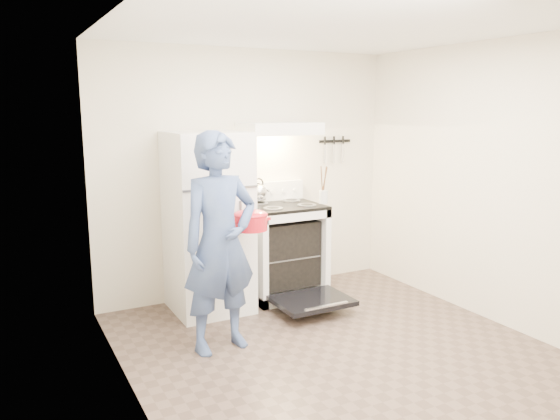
% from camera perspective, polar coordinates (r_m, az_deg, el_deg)
% --- Properties ---
extents(floor, '(3.60, 3.60, 0.00)m').
position_cam_1_polar(floor, '(4.47, 6.78, -14.80)').
color(floor, brown).
rests_on(floor, ground).
extents(back_wall, '(3.20, 0.02, 2.50)m').
position_cam_1_polar(back_wall, '(5.65, -3.34, 3.87)').
color(back_wall, beige).
rests_on(back_wall, ground).
extents(refrigerator, '(0.70, 0.70, 1.70)m').
position_cam_1_polar(refrigerator, '(5.18, -7.54, -1.32)').
color(refrigerator, white).
rests_on(refrigerator, floor).
extents(stove_body, '(0.76, 0.65, 0.92)m').
position_cam_1_polar(stove_body, '(5.61, 0.27, -4.38)').
color(stove_body, white).
rests_on(stove_body, floor).
extents(cooktop, '(0.76, 0.65, 0.03)m').
position_cam_1_polar(cooktop, '(5.51, 0.28, 0.40)').
color(cooktop, black).
rests_on(cooktop, stove_body).
extents(backsplash, '(0.76, 0.07, 0.20)m').
position_cam_1_polar(backsplash, '(5.74, -1.06, 1.98)').
color(backsplash, white).
rests_on(backsplash, cooktop).
extents(oven_door, '(0.70, 0.54, 0.04)m').
position_cam_1_polar(oven_door, '(5.22, 3.38, -9.43)').
color(oven_door, black).
rests_on(oven_door, floor).
extents(oven_rack, '(0.60, 0.52, 0.01)m').
position_cam_1_polar(oven_rack, '(5.62, 0.27, -4.58)').
color(oven_rack, slate).
rests_on(oven_rack, stove_body).
extents(range_hood, '(0.76, 0.50, 0.12)m').
position_cam_1_polar(range_hood, '(5.49, -0.09, 8.51)').
color(range_hood, white).
rests_on(range_hood, back_wall).
extents(knife_strip, '(0.40, 0.02, 0.03)m').
position_cam_1_polar(knife_strip, '(6.12, 5.75, 7.18)').
color(knife_strip, black).
rests_on(knife_strip, back_wall).
extents(pizza_stone, '(0.33, 0.33, 0.02)m').
position_cam_1_polar(pizza_stone, '(5.60, 0.86, -4.47)').
color(pizza_stone, '#92694E').
rests_on(pizza_stone, oven_rack).
extents(tea_kettle, '(0.21, 0.17, 0.26)m').
position_cam_1_polar(tea_kettle, '(5.60, -2.26, 2.05)').
color(tea_kettle, silver).
rests_on(tea_kettle, cooktop).
extents(utensil_jar, '(0.10, 0.10, 0.13)m').
position_cam_1_polar(utensil_jar, '(5.43, 4.56, 1.39)').
color(utensil_jar, silver).
rests_on(utensil_jar, cooktop).
extents(person, '(0.69, 0.50, 1.75)m').
position_cam_1_polar(person, '(4.30, -6.28, -3.44)').
color(person, navy).
rests_on(person, floor).
extents(dutch_oven, '(0.36, 0.29, 0.23)m').
position_cam_1_polar(dutch_oven, '(4.66, -3.10, -1.29)').
color(dutch_oven, red).
rests_on(dutch_oven, person).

